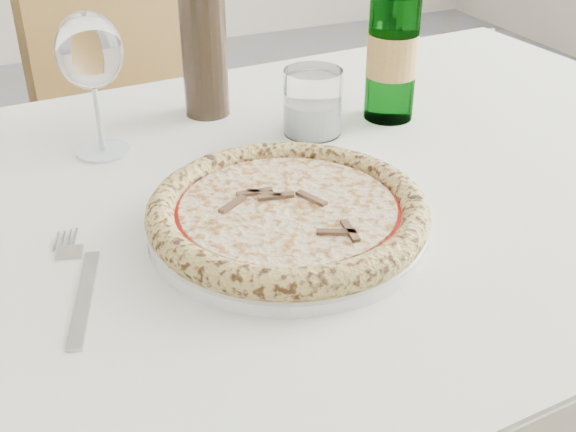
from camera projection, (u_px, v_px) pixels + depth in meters
name	position (u px, v px, depth m)	size (l,w,h in m)	color
dining_table	(256.00, 253.00, 0.91)	(1.50, 0.95, 0.76)	brown
chair_far	(148.00, 134.00, 1.57)	(0.51, 0.51, 0.93)	brown
plate	(288.00, 225.00, 0.78)	(0.30, 0.30, 0.02)	white
pizza	(288.00, 211.00, 0.77)	(0.30, 0.30, 0.03)	#E2C667
fork	(80.00, 283.00, 0.70)	(0.06, 0.22, 0.00)	#B1B1B1
wine_glass	(89.00, 54.00, 0.89)	(0.08, 0.08, 0.19)	silver
tumbler	(313.00, 106.00, 1.00)	(0.08, 0.08, 0.09)	white
beer_bottle	(393.00, 43.00, 1.01)	(0.07, 0.07, 0.28)	#26752E
wine_bottle	(204.00, 38.00, 1.02)	(0.07, 0.07, 0.27)	black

